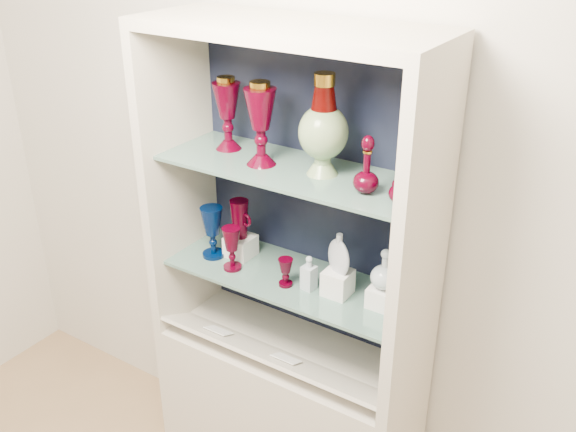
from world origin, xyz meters
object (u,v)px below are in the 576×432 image
Objects in this scene: ruby_goblet_tall at (232,249)px; ruby_goblet_small at (286,272)px; pedestal_lamp_left at (227,114)px; clear_round_decanter at (385,270)px; clear_square_bottle at (309,273)px; ruby_decanter_a at (367,161)px; cameo_medallion at (416,264)px; ruby_pitcher at (240,219)px; pedestal_lamp_right at (261,124)px; enamel_urn at (323,125)px; lidded_bowl at (403,189)px; flat_flask at (339,252)px; cobalt_goblet at (212,232)px; ruby_decanter_b at (420,164)px.

ruby_goblet_tall reaches higher than ruby_goblet_small.
ruby_goblet_small is at bearing -17.35° from pedestal_lamp_left.
clear_square_bottle is at bearing -170.86° from clear_round_decanter.
ruby_goblet_tall is at bearing -177.67° from ruby_decanter_a.
ruby_decanter_a is 0.39m from clear_round_decanter.
cameo_medallion is at bearing 33.44° from clear_round_decanter.
ruby_pitcher is (-0.26, 0.09, 0.10)m from ruby_goblet_small.
pedestal_lamp_right is 1.69× the size of ruby_goblet_tall.
ruby_decanter_a reaches higher than cameo_medallion.
cameo_medallion is (0.14, 0.11, -0.36)m from ruby_decanter_a.
ruby_goblet_tall is at bearing -173.71° from clear_square_bottle.
ruby_goblet_small is (-0.10, -0.07, -0.53)m from enamel_urn.
clear_round_decanter is (-0.07, 0.07, -0.33)m from lidded_bowl.
pedestal_lamp_left is 0.79× the size of enamel_urn.
clear_round_decanter reaches higher than ruby_goblet_small.
flat_flask reaches higher than ruby_goblet_tall.
pedestal_lamp_left is at bearing 126.26° from ruby_goblet_tall.
pedestal_lamp_right is at bearing 177.37° from clear_square_bottle.
cameo_medallion is at bearing 8.99° from enamel_urn.
flat_flask is at bearing 3.01° from pedestal_lamp_right.
clear_round_decanter is at bearing 9.14° from clear_square_bottle.
pedestal_lamp_right reaches higher than clear_square_bottle.
cameo_medallion is (0.08, 0.06, 0.02)m from clear_round_decanter.
cameo_medallion is (0.33, 0.05, -0.42)m from enamel_urn.
enamel_urn reaches higher than clear_square_bottle.
lidded_bowl is 0.65× the size of flat_flask.
enamel_urn is 3.47× the size of lidded_bowl.
enamel_urn is at bearing -171.20° from flat_flask.
cobalt_goblet is at bearing -121.89° from pedestal_lamp_left.
enamel_urn reaches higher than lidded_bowl.
ruby_pitcher is (-0.36, 0.02, -0.43)m from enamel_urn.
ruby_decanter_a reaches higher than lidded_bowl.
pedestal_lamp_left is 0.59m from ruby_goblet_small.
ruby_pitcher is (-0.14, 0.05, -0.41)m from pedestal_lamp_right.
pedestal_lamp_right is 1.91× the size of flat_flask.
pedestal_lamp_left is 0.92× the size of pedestal_lamp_right.
flat_flask is at bearing 13.89° from clear_square_bottle.
cobalt_goblet is (-0.44, -0.04, -0.48)m from enamel_urn.
enamel_urn is 1.62× the size of ruby_decanter_a.
pedestal_lamp_left is 0.40m from ruby_pitcher.
clear_square_bottle is 0.14m from flat_flask.
ruby_decanter_a reaches higher than clear_square_bottle.
ruby_goblet_tall is 1.11× the size of ruby_pitcher.
ruby_decanter_b is at bearing 8.32° from ruby_goblet_tall.
clear_round_decanter is at bearing 28.94° from flat_flask.
pedestal_lamp_right is at bearing -165.33° from cameo_medallion.
cameo_medallion is at bearing 81.09° from ruby_decanter_b.
pedestal_lamp_left is 0.72m from lidded_bowl.
flat_flask is at bearing 159.54° from ruby_decanter_a.
pedestal_lamp_left reaches higher than ruby_decanter_a.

